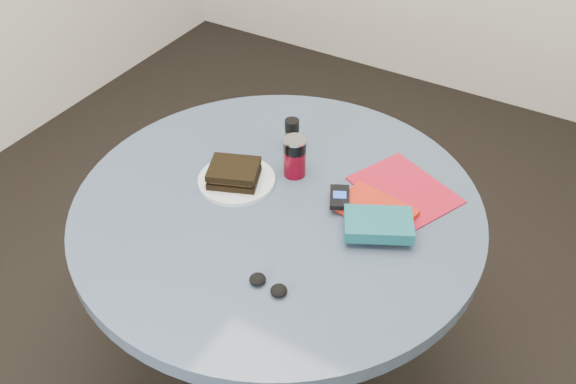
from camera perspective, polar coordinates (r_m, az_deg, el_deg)
The scene contains 11 objects.
ground at distance 2.13m, azimuth -0.73°, elevation -16.44°, with size 4.00×4.00×0.00m, color black.
table at distance 1.67m, azimuth -0.89°, elevation -5.27°, with size 1.00×1.00×0.75m.
plate at distance 1.62m, azimuth -4.59°, elevation 1.04°, with size 0.19×0.19×0.01m, color silver.
sandwich at distance 1.60m, azimuth -4.82°, elevation 1.69°, with size 0.15×0.14×0.04m.
soda_can at distance 1.61m, azimuth 0.60°, elevation 3.15°, with size 0.08×0.08×0.11m.
pepper_grinder at distance 1.71m, azimuth 0.35°, elevation 5.17°, with size 0.05×0.05×0.09m.
magazine at distance 1.62m, azimuth 10.33°, elevation 0.18°, with size 0.24×0.18×0.00m, color maroon.
red_book at distance 1.54m, azimuth 7.75°, elevation -1.58°, with size 0.18×0.12×0.01m, color #AA1D0D.
novel at distance 1.47m, azimuth 8.05°, elevation -2.87°, with size 0.15×0.10×0.03m, color #124F58.
mp3_player at distance 1.54m, azimuth 4.61°, elevation -0.45°, with size 0.08×0.09×0.01m.
headphones at distance 1.36m, azimuth -1.78°, elevation -8.26°, with size 0.09×0.04×0.02m.
Camera 1 is at (0.62, -1.00, 1.77)m, focal length 40.00 mm.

